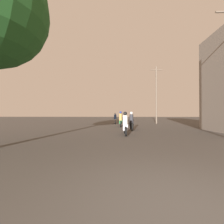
{
  "coord_description": "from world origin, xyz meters",
  "views": [
    {
      "loc": [
        -0.89,
        -1.99,
        1.37
      ],
      "look_at": [
        -1.57,
        16.0,
        1.55
      ],
      "focal_mm": 24.0,
      "sensor_mm": 36.0,
      "label": 1
    }
  ],
  "objects": [
    {
      "name": "motorcycle_silver",
      "position": [
        -0.4,
        7.73,
        0.61
      ],
      "size": [
        0.6,
        2.0,
        1.49
      ],
      "rotation": [
        0.0,
        0.0,
        -0.11
      ],
      "color": "black",
      "rests_on": "ground_plane"
    },
    {
      "name": "utility_pole_far",
      "position": [
        4.41,
        18.68,
        4.1
      ],
      "size": [
        1.6,
        0.2,
        7.86
      ],
      "color": "#6B5B4C",
      "rests_on": "ground_plane"
    },
    {
      "name": "motorcycle_black",
      "position": [
        0.26,
        10.59,
        0.62
      ],
      "size": [
        0.6,
        1.99,
        1.53
      ],
      "rotation": [
        0.0,
        0.0,
        -0.09
      ],
      "color": "black",
      "rests_on": "ground_plane"
    },
    {
      "name": "motorcycle_green",
      "position": [
        -0.58,
        13.58,
        0.64
      ],
      "size": [
        0.6,
        1.92,
        1.61
      ],
      "rotation": [
        0.0,
        0.0,
        0.11
      ],
      "color": "black",
      "rests_on": "ground_plane"
    },
    {
      "name": "ground_plane",
      "position": [
        0.0,
        0.0,
        0.0
      ],
      "size": [
        120.0,
        120.0,
        0.0
      ],
      "primitive_type": "plane",
      "color": "#423D38"
    },
    {
      "name": "motorcycle_white",
      "position": [
        -1.21,
        17.93,
        0.59
      ],
      "size": [
        0.6,
        2.05,
        1.48
      ],
      "rotation": [
        0.0,
        0.0,
        -0.11
      ],
      "color": "black",
      "rests_on": "ground_plane"
    }
  ]
}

